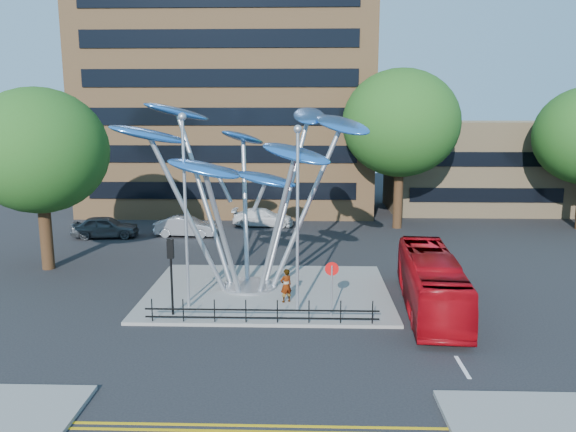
{
  "coord_description": "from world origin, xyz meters",
  "views": [
    {
      "loc": [
        0.8,
        -20.9,
        9.12
      ],
      "look_at": [
        0.06,
        4.0,
        4.34
      ],
      "focal_mm": 35.0,
      "sensor_mm": 36.0,
      "label": 1
    }
  ],
  "objects_px": {
    "street_lamp_left": "(185,195)",
    "traffic_light_island": "(171,261)",
    "street_lamp_right": "(298,203)",
    "tree_left": "(39,151)",
    "parked_car_left": "(105,227)",
    "no_entry_sign_island": "(332,280)",
    "pedestrian": "(286,286)",
    "red_bus": "(431,282)",
    "parked_car_mid": "(186,226)",
    "leaf_sculpture": "(247,155)",
    "tree_right": "(401,123)",
    "parked_car_right": "(263,217)"
  },
  "relations": [
    {
      "from": "tree_left",
      "to": "street_lamp_left",
      "type": "bearing_deg",
      "value": -34.38
    },
    {
      "from": "leaf_sculpture",
      "to": "street_lamp_right",
      "type": "relative_size",
      "value": 1.53
    },
    {
      "from": "tree_right",
      "to": "parked_car_right",
      "type": "relative_size",
      "value": 2.53
    },
    {
      "from": "tree_left",
      "to": "no_entry_sign_island",
      "type": "height_order",
      "value": "tree_left"
    },
    {
      "from": "street_lamp_left",
      "to": "red_bus",
      "type": "distance_m",
      "value": 11.82
    },
    {
      "from": "traffic_light_island",
      "to": "street_lamp_left",
      "type": "bearing_deg",
      "value": 63.43
    },
    {
      "from": "no_entry_sign_island",
      "to": "red_bus",
      "type": "height_order",
      "value": "red_bus"
    },
    {
      "from": "street_lamp_right",
      "to": "traffic_light_island",
      "type": "xyz_separation_m",
      "value": [
        -5.5,
        -0.5,
        -2.48
      ]
    },
    {
      "from": "tree_left",
      "to": "street_lamp_right",
      "type": "xyz_separation_m",
      "value": [
        14.5,
        -7.0,
        -1.7
      ]
    },
    {
      "from": "traffic_light_island",
      "to": "tree_left",
      "type": "bearing_deg",
      "value": 140.19
    },
    {
      "from": "leaf_sculpture",
      "to": "parked_car_left",
      "type": "height_order",
      "value": "leaf_sculpture"
    },
    {
      "from": "tree_left",
      "to": "traffic_light_island",
      "type": "distance_m",
      "value": 12.44
    },
    {
      "from": "tree_right",
      "to": "street_lamp_right",
      "type": "bearing_deg",
      "value": -111.54
    },
    {
      "from": "leaf_sculpture",
      "to": "pedestrian",
      "type": "xyz_separation_m",
      "value": [
        2.02,
        -2.39,
        -5.91
      ]
    },
    {
      "from": "tree_left",
      "to": "parked_car_left",
      "type": "xyz_separation_m",
      "value": [
        0.53,
        8.0,
        -6.01
      ]
    },
    {
      "from": "traffic_light_island",
      "to": "red_bus",
      "type": "height_order",
      "value": "traffic_light_island"
    },
    {
      "from": "red_bus",
      "to": "no_entry_sign_island",
      "type": "bearing_deg",
      "value": -159.02
    },
    {
      "from": "no_entry_sign_island",
      "to": "parked_car_mid",
      "type": "distance_m",
      "value": 18.82
    },
    {
      "from": "street_lamp_right",
      "to": "parked_car_mid",
      "type": "bearing_deg",
      "value": 117.99
    },
    {
      "from": "tree_left",
      "to": "street_lamp_left",
      "type": "xyz_separation_m",
      "value": [
        9.5,
        -6.5,
        -1.44
      ]
    },
    {
      "from": "parked_car_mid",
      "to": "street_lamp_left",
      "type": "bearing_deg",
      "value": -163.58
    },
    {
      "from": "street_lamp_left",
      "to": "red_bus",
      "type": "relative_size",
      "value": 0.93
    },
    {
      "from": "red_bus",
      "to": "parked_car_mid",
      "type": "distance_m",
      "value": 20.57
    },
    {
      "from": "tree_right",
      "to": "parked_car_left",
      "type": "bearing_deg",
      "value": -169.45
    },
    {
      "from": "red_bus",
      "to": "parked_car_mid",
      "type": "relative_size",
      "value": 2.12
    },
    {
      "from": "street_lamp_right",
      "to": "red_bus",
      "type": "height_order",
      "value": "street_lamp_right"
    },
    {
      "from": "tree_left",
      "to": "pedestrian",
      "type": "bearing_deg",
      "value": -22.25
    },
    {
      "from": "no_entry_sign_island",
      "to": "pedestrian",
      "type": "xyz_separation_m",
      "value": [
        -2.05,
        1.78,
        -0.86
      ]
    },
    {
      "from": "no_entry_sign_island",
      "to": "pedestrian",
      "type": "distance_m",
      "value": 2.84
    },
    {
      "from": "leaf_sculpture",
      "to": "street_lamp_left",
      "type": "relative_size",
      "value": 1.45
    },
    {
      "from": "parked_car_mid",
      "to": "no_entry_sign_island",
      "type": "bearing_deg",
      "value": -144.5
    },
    {
      "from": "tree_right",
      "to": "no_entry_sign_island",
      "type": "height_order",
      "value": "tree_right"
    },
    {
      "from": "street_lamp_left",
      "to": "street_lamp_right",
      "type": "bearing_deg",
      "value": -5.71
    },
    {
      "from": "no_entry_sign_island",
      "to": "red_bus",
      "type": "xyz_separation_m",
      "value": [
        4.6,
        1.35,
        -0.5
      ]
    },
    {
      "from": "street_lamp_left",
      "to": "traffic_light_island",
      "type": "xyz_separation_m",
      "value": [
        -0.5,
        -1.0,
        -2.74
      ]
    },
    {
      "from": "street_lamp_right",
      "to": "parked_car_mid",
      "type": "xyz_separation_m",
      "value": [
        -8.27,
        15.57,
        -4.36
      ]
    },
    {
      "from": "street_lamp_right",
      "to": "parked_car_right",
      "type": "height_order",
      "value": "street_lamp_right"
    },
    {
      "from": "street_lamp_left",
      "to": "tree_right",
      "type": "bearing_deg",
      "value": 55.95
    },
    {
      "from": "street_lamp_right",
      "to": "red_bus",
      "type": "distance_m",
      "value": 7.23
    },
    {
      "from": "traffic_light_island",
      "to": "parked_car_mid",
      "type": "height_order",
      "value": "traffic_light_island"
    },
    {
      "from": "red_bus",
      "to": "parked_car_mid",
      "type": "height_order",
      "value": "red_bus"
    },
    {
      "from": "street_lamp_left",
      "to": "parked_car_left",
      "type": "bearing_deg",
      "value": 121.75
    },
    {
      "from": "tree_left",
      "to": "red_bus",
      "type": "distance_m",
      "value": 22.18
    },
    {
      "from": "leaf_sculpture",
      "to": "pedestrian",
      "type": "height_order",
      "value": "leaf_sculpture"
    },
    {
      "from": "traffic_light_island",
      "to": "parked_car_right",
      "type": "relative_size",
      "value": 0.72
    },
    {
      "from": "tree_right",
      "to": "street_lamp_right",
      "type": "relative_size",
      "value": 1.46
    },
    {
      "from": "tree_left",
      "to": "parked_car_right",
      "type": "bearing_deg",
      "value": 46.98
    },
    {
      "from": "leaf_sculpture",
      "to": "pedestrian",
      "type": "distance_m",
      "value": 6.69
    },
    {
      "from": "tree_right",
      "to": "red_bus",
      "type": "bearing_deg",
      "value": -94.42
    },
    {
      "from": "no_entry_sign_island",
      "to": "red_bus",
      "type": "distance_m",
      "value": 4.82
    }
  ]
}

